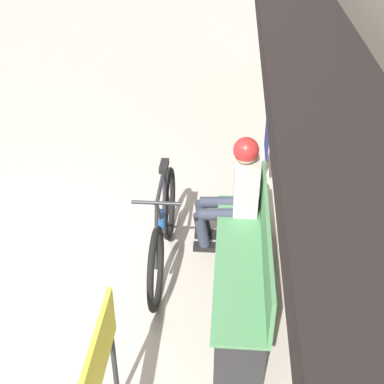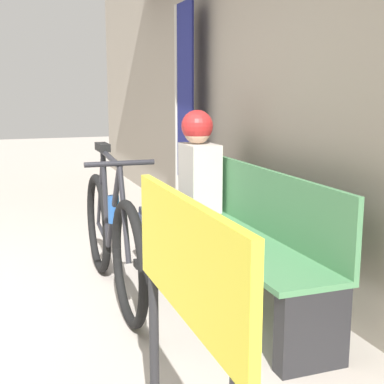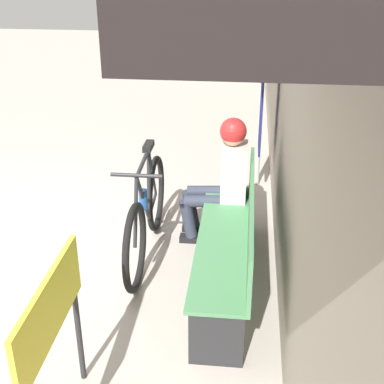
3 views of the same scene
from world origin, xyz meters
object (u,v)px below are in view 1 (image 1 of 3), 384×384
(bicycle, at_px, (163,231))
(person_seated, at_px, (236,186))
(banner_pole, at_px, (271,88))
(signboard, at_px, (97,375))
(park_bench_near, at_px, (247,261))

(bicycle, bearing_deg, person_seated, 118.61)
(banner_pole, bearing_deg, signboard, -18.66)
(bicycle, height_order, person_seated, person_seated)
(park_bench_near, relative_size, signboard, 1.87)
(bicycle, relative_size, person_seated, 1.45)
(person_seated, bearing_deg, signboard, -19.49)
(bicycle, bearing_deg, signboard, -4.32)
(signboard, bearing_deg, bicycle, 175.68)
(person_seated, bearing_deg, bicycle, -61.39)
(person_seated, xyz_separation_m, signboard, (2.21, -0.78, 0.08))
(park_bench_near, height_order, bicycle, bicycle)
(person_seated, height_order, banner_pole, banner_pole)
(signboard, bearing_deg, park_bench_near, 149.05)
(bicycle, bearing_deg, park_bench_near, 63.38)
(park_bench_near, relative_size, bicycle, 1.11)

